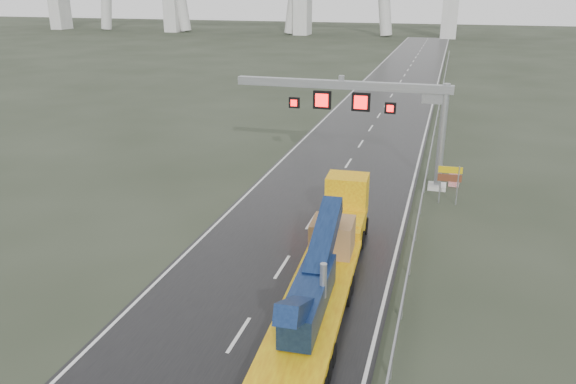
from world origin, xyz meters
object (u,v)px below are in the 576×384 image
(exit_sign_pair, at_px, (450,177))
(striped_barrier, at_px, (454,178))
(heavy_haul_truck, at_px, (328,253))
(sign_gantry, at_px, (371,104))

(exit_sign_pair, bearing_deg, striped_barrier, 82.19)
(striped_barrier, bearing_deg, exit_sign_pair, -91.19)
(heavy_haul_truck, xyz_separation_m, exit_sign_pair, (5.16, 12.09, 0.22))
(striped_barrier, bearing_deg, sign_gantry, -167.62)
(heavy_haul_truck, distance_m, exit_sign_pair, 13.15)
(heavy_haul_truck, distance_m, striped_barrier, 16.64)
(heavy_haul_truck, relative_size, striped_barrier, 14.61)
(exit_sign_pair, xyz_separation_m, striped_barrier, (0.35, 3.58, -1.18))
(heavy_haul_truck, bearing_deg, exit_sign_pair, 64.22)
(sign_gantry, height_order, striped_barrier, sign_gantry)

